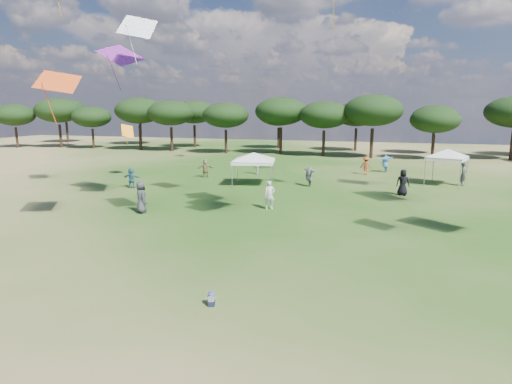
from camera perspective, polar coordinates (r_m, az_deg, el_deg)
ground at (r=11.96m, az=-9.72°, el=-18.65°), size 140.00×140.00×0.00m
tree_line at (r=56.70m, az=14.56°, el=10.25°), size 108.78×17.63×7.77m
tent_left at (r=33.36m, az=-0.32°, el=5.09°), size 6.25×6.25×2.84m
tent_right at (r=36.38m, az=24.19°, el=5.06°), size 5.17×5.17×3.12m
toddler at (r=13.45m, az=-5.98°, el=-14.02°), size 0.35×0.38×0.47m
festival_crowd at (r=33.90m, az=9.10°, el=2.37°), size 29.66×22.21×1.86m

